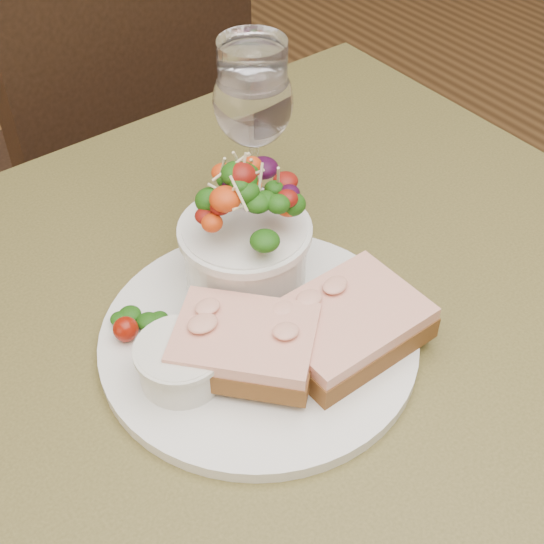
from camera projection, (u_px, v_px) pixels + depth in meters
cafe_table at (302, 411)px, 0.73m from camera, size 0.80×0.80×0.75m
chair_far at (108, 246)px, 1.44m from camera, size 0.49×0.49×0.90m
dinner_plate at (259, 339)px, 0.65m from camera, size 0.27×0.27×0.01m
sandwich_front at (347, 325)px, 0.63m from camera, size 0.13×0.09×0.03m
sandwich_back at (245, 344)px, 0.61m from camera, size 0.14×0.14×0.03m
ramekin at (181, 361)px, 0.60m from camera, size 0.07×0.07×0.04m
salad_bowl at (245, 228)px, 0.66m from camera, size 0.11×0.11×0.13m
garnish at (132, 322)px, 0.65m from camera, size 0.05×0.04×0.02m
wine_glass at (253, 106)px, 0.71m from camera, size 0.08×0.08×0.18m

